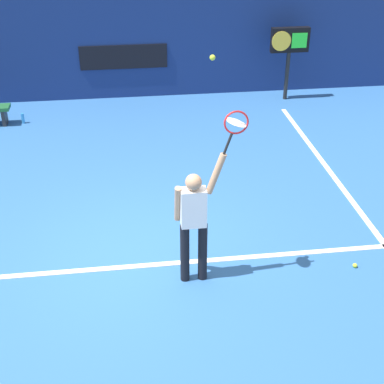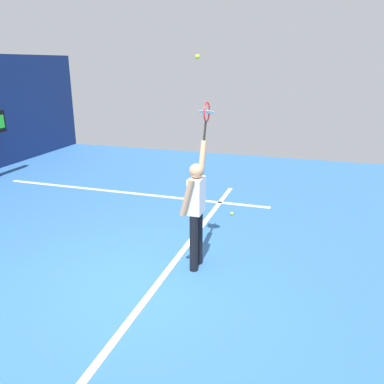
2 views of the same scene
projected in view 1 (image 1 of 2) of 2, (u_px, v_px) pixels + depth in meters
The scene contains 11 objects.
ground_plane at pixel (138, 253), 8.33m from camera, with size 18.00×18.00×0.00m, color #2D609E.
back_wall at pixel (122, 32), 13.49m from camera, with size 18.00×0.20×3.35m, color navy.
sponsor_banner_center at pixel (124, 57), 13.69m from camera, with size 2.20×0.03×0.60m, color black.
court_baseline at pixel (139, 266), 8.04m from camera, with size 10.00×0.10×0.01m, color white.
court_sideline at pixel (333, 176), 10.47m from camera, with size 0.10×7.00×0.01m, color white.
tennis_player at pixel (194, 219), 7.30m from camera, with size 0.67×0.31×1.97m.
tennis_racket at pixel (235, 125), 6.69m from camera, with size 0.40×0.27×0.63m.
tennis_ball at pixel (212, 58), 6.29m from camera, with size 0.07×0.07×0.07m, color #CCE033.
scoreboard_clock at pixel (290, 44), 13.42m from camera, with size 0.96×0.20×1.83m.
water_bottle at pixel (23, 118), 12.68m from camera, with size 0.07×0.07×0.24m, color #338CD8.
spare_ball at pixel (355, 265), 8.01m from camera, with size 0.07×0.07×0.07m, color #CCE033.
Camera 1 is at (-0.05, -6.79, 4.98)m, focal length 50.87 mm.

